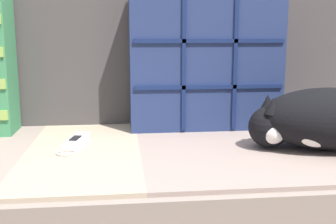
{
  "coord_description": "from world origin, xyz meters",
  "views": [
    {
      "loc": [
        0.1,
        -0.95,
        0.66
      ],
      "look_at": [
        0.22,
        0.08,
        0.46
      ],
      "focal_mm": 45.0,
      "sensor_mm": 36.0,
      "label": 1
    }
  ],
  "objects_px": {
    "throw_pillow_quilted": "(205,63)",
    "couch": "(87,209)",
    "game_remote_far": "(76,142)",
    "sleeping_cat": "(323,120)"
  },
  "relations": [
    {
      "from": "throw_pillow_quilted",
      "to": "game_remote_far",
      "type": "height_order",
      "value": "throw_pillow_quilted"
    },
    {
      "from": "couch",
      "to": "throw_pillow_quilted",
      "type": "bearing_deg",
      "value": 26.24
    },
    {
      "from": "couch",
      "to": "sleeping_cat",
      "type": "distance_m",
      "value": 0.67
    },
    {
      "from": "game_remote_far",
      "to": "throw_pillow_quilted",
      "type": "bearing_deg",
      "value": 24.3
    },
    {
      "from": "game_remote_far",
      "to": "sleeping_cat",
      "type": "bearing_deg",
      "value": -9.76
    },
    {
      "from": "throw_pillow_quilted",
      "to": "game_remote_far",
      "type": "distance_m",
      "value": 0.47
    },
    {
      "from": "throw_pillow_quilted",
      "to": "game_remote_far",
      "type": "bearing_deg",
      "value": -155.7
    },
    {
      "from": "throw_pillow_quilted",
      "to": "couch",
      "type": "bearing_deg",
      "value": -153.76
    },
    {
      "from": "couch",
      "to": "game_remote_far",
      "type": "xyz_separation_m",
      "value": [
        -0.02,
        0.0,
        0.19
      ]
    },
    {
      "from": "throw_pillow_quilted",
      "to": "sleeping_cat",
      "type": "bearing_deg",
      "value": -48.28
    }
  ]
}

